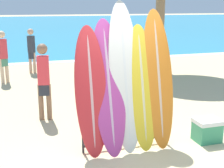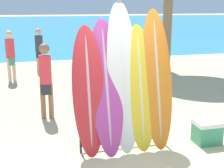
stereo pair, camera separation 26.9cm
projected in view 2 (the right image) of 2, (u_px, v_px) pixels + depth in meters
The scene contains 13 objects.
ground_plane at pixel (132, 160), 5.11m from camera, with size 160.00×160.00×0.00m, color #CCB789.
ocean_water at pixel (42, 24), 41.48m from camera, with size 120.00×60.00×0.01m.
surfboard_rack at pixel (123, 121), 5.43m from camera, with size 1.56×0.04×0.95m.
surfboard_slot_0 at pixel (88, 92), 5.14m from camera, with size 0.54×0.58×2.16m.
surfboard_slot_1 at pixel (106, 87), 5.24m from camera, with size 0.56×0.79×2.26m.
surfboard_slot_2 at pixel (123, 77), 5.30m from camera, with size 0.55×0.70×2.56m.
surfboard_slot_3 at pixel (140, 88), 5.37m from camera, with size 0.53×0.62×2.16m.
surfboard_slot_4 at pixel (157, 79), 5.44m from camera, with size 0.55×0.69×2.41m.
person_near_water at pixel (10, 54), 10.09m from camera, with size 0.29×0.27×1.68m.
person_mid_beach at pixel (112, 49), 11.21m from camera, with size 0.27×0.29×1.67m.
person_far_left at pixel (46, 78), 6.77m from camera, with size 0.28×0.23×1.68m.
person_far_right at pixel (39, 49), 11.53m from camera, with size 0.28×0.26×1.64m.
cooler_box at pixel (207, 132), 5.70m from camera, with size 0.47×0.38×0.43m.
Camera 2 is at (-1.48, -4.42, 2.47)m, focal length 50.00 mm.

